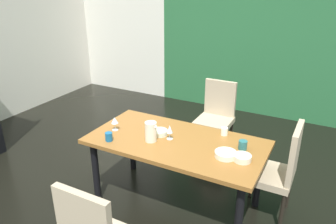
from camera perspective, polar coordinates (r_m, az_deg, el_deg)
The scene contains 15 objects.
ground_plane at distance 3.84m, azimuth -4.40°, elevation -12.82°, with size 6.27×5.64×0.02m, color black.
back_panel_interior at distance 6.69m, azimuth -8.07°, elevation 15.42°, with size 1.94×0.10×2.79m, color silver.
garden_window_panel at distance 5.51m, azimuth 20.31°, elevation 12.74°, with size 4.33×0.10×2.79m, color #286639.
dining_table at distance 3.25m, azimuth 1.43°, elevation -6.32°, with size 1.72×0.88×0.73m.
chair_head_far at distance 4.36m, azimuth 8.41°, elevation -0.36°, with size 0.44×0.45×0.96m.
chair_right_far at distance 3.29m, azimuth 18.71°, elevation -9.28°, with size 0.44×0.44×0.99m.
wine_glass_front at distance 3.41m, azimuth -9.28°, elevation -1.50°, with size 0.07×0.07×0.14m.
wine_glass_near_shelf at distance 3.19m, azimuth 0.30°, elevation -3.08°, with size 0.06×0.06×0.15m.
serving_bowl_corner at distance 2.93m, azimuth 12.81°, elevation -7.80°, with size 0.16×0.16×0.05m, color silver.
serving_bowl_left at distance 2.96m, azimuth 10.00°, elevation -7.27°, with size 0.19×0.19×0.05m, color #F4E6CE.
serving_bowl_east at distance 3.30m, azimuth -1.43°, elevation -3.56°, with size 0.16×0.16×0.05m, color silver.
cup_center at distance 3.23m, azimuth -10.27°, elevation -4.26°, with size 0.07×0.07×0.09m, color #15598C.
cup_south at distance 3.34m, azimuth 9.79°, elevation -3.32°, with size 0.07×0.07×0.08m, color white.
cup_north at distance 3.10m, azimuth 12.90°, elevation -5.64°, with size 0.08×0.08×0.09m, color #2A696C.
pitcher_rear at distance 3.16m, azimuth -3.00°, elevation -3.42°, with size 0.13×0.11×0.20m.
Camera 1 is at (1.71, -2.62, 2.22)m, focal length 35.00 mm.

